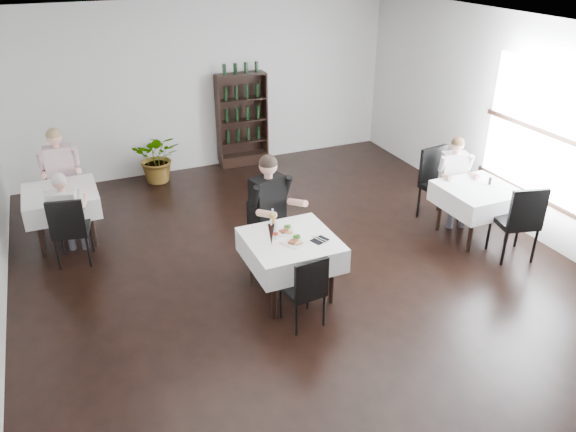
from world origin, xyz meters
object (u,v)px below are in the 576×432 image
(potted_tree, at_px, (158,157))
(diner_main, at_px, (272,205))
(wine_shelf, at_px, (242,121))
(main_table, at_px, (291,249))

(potted_tree, xyz_separation_m, diner_main, (0.77, -3.46, 0.45))
(wine_shelf, distance_m, diner_main, 3.76)
(main_table, relative_size, potted_tree, 1.15)
(wine_shelf, height_order, diner_main, wine_shelf)
(main_table, bearing_deg, potted_tree, 100.17)
(main_table, xyz_separation_m, diner_main, (0.03, 0.65, 0.28))
(wine_shelf, relative_size, potted_tree, 1.95)
(wine_shelf, bearing_deg, potted_tree, -172.92)
(main_table, bearing_deg, diner_main, 87.06)
(main_table, height_order, diner_main, diner_main)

